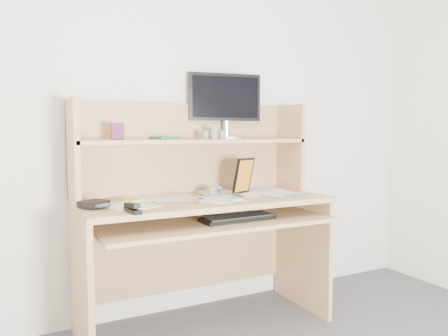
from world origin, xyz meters
name	(u,v)px	position (x,y,z in m)	size (l,w,h in m)	color
back_wall	(183,112)	(0.00, 1.80, 1.25)	(3.60, 0.04, 2.50)	white
desk	(199,206)	(0.00, 1.56, 0.69)	(1.40, 0.70, 1.30)	tan
paper_clutter	(205,198)	(0.00, 1.48, 0.75)	(1.32, 0.54, 0.01)	white
keyboard	(238,218)	(0.10, 1.29, 0.66)	(0.42, 0.16, 0.03)	black
tv_remote	(237,197)	(0.13, 1.33, 0.77)	(0.05, 0.19, 0.02)	gray
flip_phone	(200,200)	(-0.09, 1.35, 0.77)	(0.04, 0.08, 0.02)	#BDBDBF
stapler	(133,207)	(-0.49, 1.22, 0.78)	(0.04, 0.14, 0.04)	black
wallet	(94,204)	(-0.62, 1.44, 0.77)	(0.12, 0.10, 0.03)	black
sticky_note_pad	(133,200)	(-0.39, 1.56, 0.76)	(0.08, 0.08, 0.01)	#EDFC42
digital_camera	(215,191)	(0.09, 1.55, 0.78)	(0.08, 0.03, 0.05)	#A3A3A5
game_case	(243,176)	(0.27, 1.52, 0.86)	(0.15, 0.02, 0.21)	black
blue_pen	(297,195)	(0.51, 1.31, 0.76)	(0.01, 0.01, 0.13)	blue
card_box	(118,131)	(-0.46, 1.61, 1.13)	(0.07, 0.02, 0.09)	maroon
shelf_book	(164,138)	(-0.16, 1.69, 1.09)	(0.12, 0.17, 0.02)	#2E733D
chip_stack_a	(205,135)	(0.07, 1.62, 1.11)	(0.04, 0.04, 0.05)	black
chip_stack_b	(215,133)	(0.12, 1.60, 1.12)	(0.05, 0.05, 0.07)	white
chip_stack_c	(222,135)	(0.17, 1.61, 1.11)	(0.04, 0.04, 0.05)	black
chip_stack_d	(216,134)	(0.16, 1.67, 1.11)	(0.04, 0.04, 0.06)	white
monitor	(225,104)	(0.25, 1.72, 1.30)	(0.47, 0.24, 0.41)	#B9B9BE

